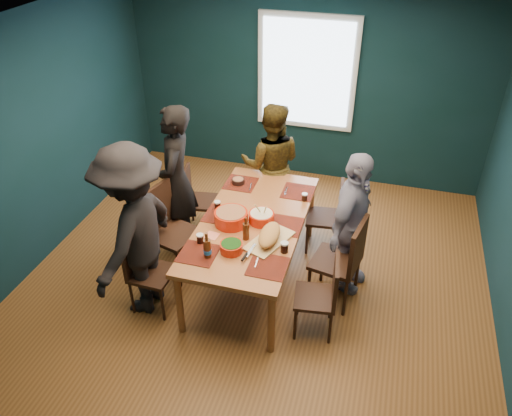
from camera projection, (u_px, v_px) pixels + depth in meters
The scene contains 26 objects.
room at pixel (264, 159), 5.06m from camera, with size 5.01×5.01×2.71m.
dining_table at pixel (253, 226), 5.22m from camera, with size 1.04×2.07×0.78m.
chair_left_far at pixel (194, 195), 6.12m from camera, with size 0.44×0.44×0.85m.
chair_left_mid at pixel (166, 224), 5.43m from camera, with size 0.58×0.58×1.04m.
chair_left_near at pixel (144, 265), 4.99m from camera, with size 0.41×0.41×0.89m.
chair_right_far at pixel (331, 212), 5.79m from camera, with size 0.44×0.44×0.88m.
chair_right_mid at pixel (345, 257), 4.99m from camera, with size 0.54×0.54×1.01m.
chair_right_near at pixel (324, 292), 4.70m from camera, with size 0.44×0.44×0.86m.
person_far_left at pixel (176, 181), 5.64m from camera, with size 0.65×0.43×1.79m, color black.
person_back at pixel (271, 164), 6.16m from camera, with size 0.77×0.60×1.59m, color black.
person_right at pixel (351, 224), 5.10m from camera, with size 0.94×0.39×1.60m, color white.
person_near_left at pixel (135, 232), 4.78m from camera, with size 1.19×0.68×1.84m, color black.
bowl_salad at pixel (231, 217), 5.09m from camera, with size 0.34×0.34×0.14m.
bowl_dumpling at pixel (261, 217), 5.13m from camera, with size 0.26×0.26×0.25m.
bowl_herbs at pixel (231, 247), 4.73m from camera, with size 0.22×0.22×0.10m.
cutting_board at pixel (269, 236), 4.84m from camera, with size 0.44×0.69×0.15m.
small_bowl at pixel (238, 181), 5.78m from camera, with size 0.15×0.15×0.06m.
beer_bottle_a at pixel (207, 249), 4.63m from camera, with size 0.08×0.08×0.28m.
beer_bottle_b at pixel (246, 231), 4.86m from camera, with size 0.06×0.06×0.25m.
cola_glass_a at pixel (200, 238), 4.84m from camera, with size 0.07×0.07×0.10m.
cola_glass_b at pixel (284, 247), 4.72m from camera, with size 0.08×0.08×0.11m.
cola_glass_c at pixel (305, 197), 5.47m from camera, with size 0.06×0.06×0.09m.
cola_glass_d at pixel (217, 205), 5.33m from camera, with size 0.07×0.07×0.09m.
napkin_a at pixel (284, 222), 5.15m from camera, with size 0.16×0.16×0.00m, color #F98369.
napkin_b at pixel (212, 236), 4.96m from camera, with size 0.12×0.12×0.00m, color #F98369.
napkin_c at pixel (270, 265), 4.58m from camera, with size 0.13×0.13×0.00m, color #F98369.
Camera 1 is at (1.15, -4.06, 3.77)m, focal length 35.00 mm.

